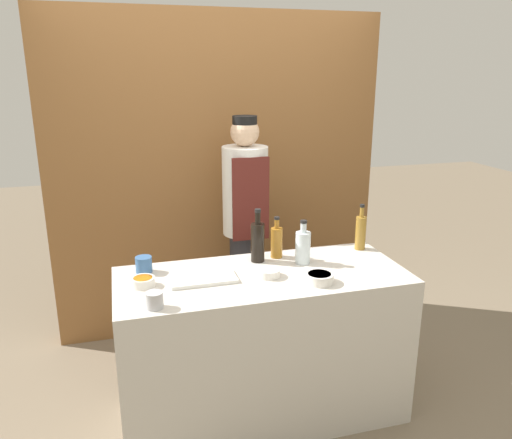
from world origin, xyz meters
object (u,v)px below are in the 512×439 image
object	(u,v)px
bottle_clear	(303,246)
bottle_soy	(258,241)
sauce_bowl_brown	(269,272)
cup_steel	(154,300)
bottle_amber	(277,242)
cup_blue	(144,265)
sauce_bowl_white	(319,278)
bottle_vinegar	(361,232)
cutting_board	(203,279)
sauce_bowl_orange	(143,281)
chef_center	(245,226)

from	to	relation	value
bottle_clear	bottle_soy	distance (m)	0.27
sauce_bowl_brown	bottle_clear	distance (m)	0.30
bottle_soy	cup_steel	size ratio (longest dim) A/B	3.81
bottle_amber	cup_blue	world-z (taller)	bottle_amber
sauce_bowl_white	bottle_vinegar	size ratio (longest dim) A/B	0.52
sauce_bowl_white	cutting_board	xyz separation A→B (m)	(-0.59, 0.20, -0.02)
sauce_bowl_orange	cup_steel	world-z (taller)	cup_steel
sauce_bowl_orange	cup_steel	xyz separation A→B (m)	(0.04, -0.27, 0.01)
bottle_vinegar	chef_center	world-z (taller)	chef_center
sauce_bowl_white	chef_center	bearing A→B (deg)	99.18
chef_center	sauce_bowl_brown	bearing A→B (deg)	-95.56
bottle_vinegar	bottle_soy	size ratio (longest dim) A/B	0.91
sauce_bowl_brown	sauce_bowl_white	bearing A→B (deg)	-33.11
cup_blue	cup_steel	bearing A→B (deg)	-87.48
bottle_soy	cup_steel	bearing A→B (deg)	-144.60
cup_steel	cutting_board	bearing A→B (deg)	43.18
bottle_amber	cutting_board	bearing A→B (deg)	-155.19
sauce_bowl_orange	cutting_board	xyz separation A→B (m)	(0.31, -0.01, -0.02)
sauce_bowl_white	cup_blue	bearing A→B (deg)	155.72
cup_blue	chef_center	xyz separation A→B (m)	(0.74, 0.56, -0.01)
cup_steel	cup_blue	distance (m)	0.46
bottle_vinegar	chef_center	xyz separation A→B (m)	(-0.61, 0.55, -0.08)
bottle_clear	bottle_vinegar	bearing A→B (deg)	15.99
sauce_bowl_white	bottle_soy	world-z (taller)	bottle_soy
sauce_bowl_orange	cup_blue	bearing A→B (deg)	85.09
cup_blue	sauce_bowl_brown	bearing A→B (deg)	-20.77
bottle_amber	cup_blue	xyz separation A→B (m)	(-0.79, -0.02, -0.05)
chef_center	cup_blue	bearing A→B (deg)	-142.59
cup_steel	cup_blue	xyz separation A→B (m)	(-0.02, 0.46, 0.01)
chef_center	cutting_board	bearing A→B (deg)	-119.74
sauce_bowl_brown	bottle_clear	size ratio (longest dim) A/B	0.48
sauce_bowl_white	sauce_bowl_orange	distance (m)	0.93
bottle_soy	cup_blue	size ratio (longest dim) A/B	3.48
sauce_bowl_brown	bottle_vinegar	world-z (taller)	bottle_vinegar
bottle_vinegar	bottle_soy	distance (m)	0.68
sauce_bowl_white	bottle_soy	xyz separation A→B (m)	(-0.23, 0.39, 0.10)
sauce_bowl_orange	bottle_amber	distance (m)	0.84
cutting_board	cup_blue	xyz separation A→B (m)	(-0.30, 0.20, 0.04)
sauce_bowl_orange	bottle_clear	distance (m)	0.93
sauce_bowl_white	sauce_bowl_orange	xyz separation A→B (m)	(-0.91, 0.21, -0.00)
cutting_board	cup_steel	distance (m)	0.38
bottle_clear	bottle_amber	world-z (taller)	bottle_clear
bottle_clear	chef_center	world-z (taller)	chef_center
sauce_bowl_white	bottle_vinegar	bearing A→B (deg)	42.82
sauce_bowl_white	chef_center	xyz separation A→B (m)	(-0.16, 0.96, 0.01)
bottle_amber	cup_blue	distance (m)	0.79
sauce_bowl_brown	bottle_soy	xyz separation A→B (m)	(0.01, 0.24, 0.10)
sauce_bowl_white	cup_blue	distance (m)	0.98
cup_blue	chef_center	distance (m)	0.93
sauce_bowl_orange	bottle_soy	size ratio (longest dim) A/B	0.38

